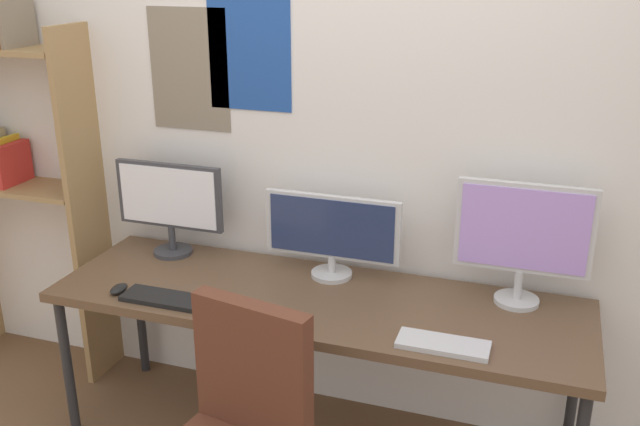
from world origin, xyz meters
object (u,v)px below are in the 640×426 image
Objects in this scene: monitor_right at (523,236)px; computer_mouse at (119,289)px; keyboard_left at (168,299)px; keyboard_right at (443,344)px; monitor_left at (170,202)px; desk at (316,308)px; monitor_center at (332,232)px.

monitor_right is 1.66m from computer_mouse.
keyboard_left is 1.16× the size of keyboard_right.
monitor_right reaches higher than keyboard_right.
monitor_left is at bearing -180.00° from monitor_right.
computer_mouse is (-0.79, -0.22, 0.07)m from desk.
keyboard_right reaches higher than desk.
monitor_right is (0.79, 0.00, 0.08)m from monitor_center.
monitor_left is at bearing 164.87° from desk.
keyboard_left is at bearing -141.70° from monitor_center.
monitor_center is at bearing 38.30° from keyboard_left.
monitor_right is 1.38× the size of keyboard_left.
monitor_left reaches higher than keyboard_right.
monitor_left is 0.50m from computer_mouse.
monitor_center reaches higher than desk.
monitor_right is at bearing 0.00° from monitor_center.
monitor_center reaches higher than keyboard_right.
keyboard_left is (-0.56, -0.44, -0.20)m from monitor_center.
monitor_center is 1.81× the size of keyboard_right.
monitor_right is 5.51× the size of computer_mouse.
desk is at bearing -15.13° from monitor_left.
monitor_left reaches higher than desk.
desk is 5.78× the size of keyboard_left.
monitor_center is 1.13× the size of monitor_right.
monitor_left is 1.37× the size of keyboard_left.
keyboard_right is at bearing -0.22° from computer_mouse.
keyboard_right is at bearing -22.33° from desk.
monitor_left is at bearing -180.00° from monitor_center.
keyboard_left and keyboard_right have the same top height.
computer_mouse is at bearing -164.17° from desk.
monitor_right is at bearing 15.13° from desk.
computer_mouse is at bearing -90.97° from monitor_left.
desk is 0.83m from computer_mouse.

